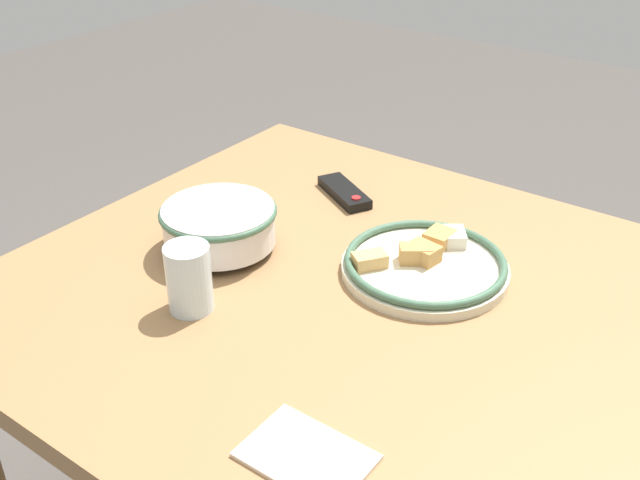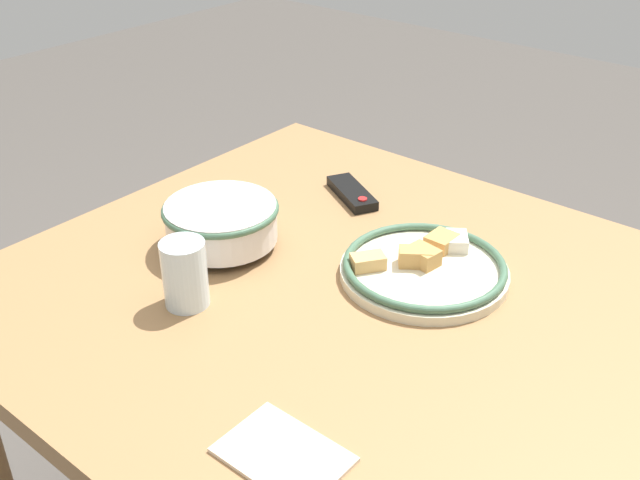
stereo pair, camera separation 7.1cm
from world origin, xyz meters
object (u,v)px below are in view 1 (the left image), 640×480
object	(u,v)px
food_plate	(425,264)
tv_remote	(344,192)
noodle_bowl	(219,225)
drinking_glass	(189,278)

from	to	relation	value
food_plate	tv_remote	bearing A→B (deg)	150.29
noodle_bowl	tv_remote	bearing A→B (deg)	78.57
drinking_glass	tv_remote	bearing A→B (deg)	93.05
food_plate	drinking_glass	bearing A→B (deg)	-128.63
food_plate	tv_remote	size ratio (longest dim) A/B	1.85
drinking_glass	noodle_bowl	bearing A→B (deg)	118.09
noodle_bowl	food_plate	bearing A→B (deg)	23.96
food_plate	drinking_glass	distance (m)	0.41
tv_remote	food_plate	bearing A→B (deg)	89.17
food_plate	drinking_glass	world-z (taller)	drinking_glass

